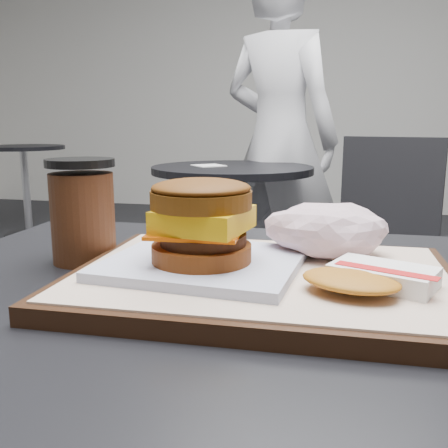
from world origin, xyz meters
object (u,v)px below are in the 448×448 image
at_px(crumpled_wrapper, 326,229).
at_px(coffee_cup, 83,213).
at_px(breakfast_sandwich, 203,231).
at_px(serving_tray, 262,280).
at_px(neighbor_chair, 358,226).
at_px(neighbor_table, 232,212).
at_px(patron, 279,140).
at_px(hash_brown, 369,278).

relative_size(crumpled_wrapper, coffee_cup, 1.07).
height_order(breakfast_sandwich, coffee_cup, coffee_cup).
xyz_separation_m(breakfast_sandwich, coffee_cup, (-0.17, 0.07, 0.00)).
bearing_deg(serving_tray, neighbor_chair, 83.62).
distance_m(neighbor_table, patron, 0.53).
bearing_deg(neighbor_table, crumpled_wrapper, -75.17).
xyz_separation_m(breakfast_sandwich, neighbor_chair, (0.24, 1.64, -0.32)).
relative_size(neighbor_chair, patron, 0.52).
xyz_separation_m(coffee_cup, neighbor_table, (-0.13, 1.59, -0.28)).
bearing_deg(patron, neighbor_chair, 156.93).
bearing_deg(neighbor_chair, hash_brown, -92.81).
relative_size(breakfast_sandwich, patron, 0.12).
distance_m(hash_brown, neighbor_chair, 1.70).
bearing_deg(neighbor_chair, patron, 132.29).
bearing_deg(coffee_cup, neighbor_chair, 75.48).
height_order(serving_tray, neighbor_table, serving_tray).
bearing_deg(patron, coffee_cup, 113.80).
xyz_separation_m(crumpled_wrapper, neighbor_chair, (0.12, 1.56, -0.31)).
relative_size(serving_tray, patron, 0.22).
distance_m(breakfast_sandwich, patron, 2.06).
relative_size(coffee_cup, patron, 0.07).
relative_size(breakfast_sandwich, crumpled_wrapper, 1.54).
xyz_separation_m(breakfast_sandwich, hash_brown, (0.16, -0.03, -0.03)).
xyz_separation_m(crumpled_wrapper, coffee_cup, (-0.29, -0.01, 0.01)).
height_order(breakfast_sandwich, crumpled_wrapper, breakfast_sandwich).
height_order(hash_brown, coffee_cup, coffee_cup).
bearing_deg(serving_tray, breakfast_sandwich, -171.13).
height_order(neighbor_chair, patron, patron).
distance_m(serving_tray, neighbor_chair, 1.66).
distance_m(serving_tray, neighbor_table, 1.70).
height_order(crumpled_wrapper, neighbor_table, crumpled_wrapper).
distance_m(hash_brown, neighbor_table, 1.76).
bearing_deg(patron, breakfast_sandwich, 118.43).
bearing_deg(neighbor_table, breakfast_sandwich, -79.86).
height_order(hash_brown, neighbor_chair, neighbor_chair).
xyz_separation_m(serving_tray, patron, (-0.20, 2.05, 0.07)).
bearing_deg(crumpled_wrapper, serving_tray, -130.10).
height_order(breakfast_sandwich, patron, patron).
relative_size(breakfast_sandwich, hash_brown, 1.54).
bearing_deg(crumpled_wrapper, breakfast_sandwich, -145.79).
height_order(crumpled_wrapper, patron, patron).
distance_m(crumpled_wrapper, coffee_cup, 0.29).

